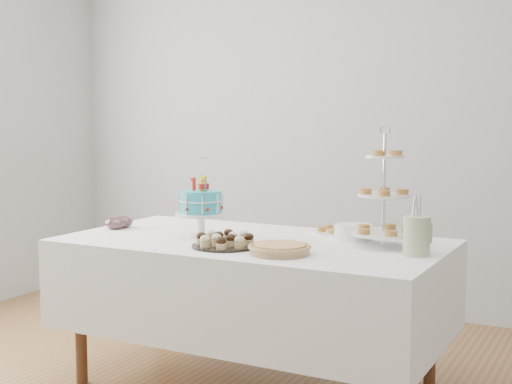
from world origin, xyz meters
The scene contains 11 objects.
walls centered at (0.00, 0.00, 1.35)m, with size 5.04×4.04×2.70m.
table centered at (0.00, 0.30, 0.54)m, with size 1.92×1.02×0.77m.
birthday_cake centered at (-0.28, 0.26, 0.88)m, with size 0.27×0.27×0.41m.
cupcake_tray centered at (-0.02, 0.06, 0.81)m, with size 0.32×0.32×0.07m.
pie centered at (0.28, 0.03, 0.80)m, with size 0.29×0.29×0.05m.
tiered_stand centered at (0.64, 0.42, 1.02)m, with size 0.30×0.30×0.59m.
plate_stack centered at (0.44, 0.56, 0.81)m, with size 0.19×0.19×0.08m.
pastry_plate centered at (0.29, 0.68, 0.79)m, with size 0.24×0.24×0.04m.
jam_bowl_a centered at (-0.84, 0.25, 0.80)m, with size 0.11×0.11×0.07m.
jam_bowl_b centered at (-0.84, 0.32, 0.80)m, with size 0.11×0.11×0.07m.
utensil_pitcher centered at (0.84, 0.29, 0.87)m, with size 0.13×0.12×0.27m.
Camera 1 is at (1.68, -2.84, 1.39)m, focal length 50.00 mm.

